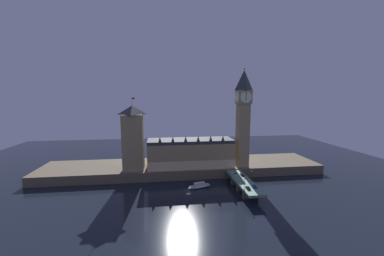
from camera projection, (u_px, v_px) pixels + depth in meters
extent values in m
plane|color=black|center=(188.00, 190.00, 154.33)|extent=(400.00, 400.00, 0.00)
cube|color=brown|center=(183.00, 167.00, 192.19)|extent=(220.00, 42.00, 7.00)
cube|color=#9E845B|center=(190.00, 154.00, 183.82)|extent=(65.59, 22.00, 18.77)
cube|color=beige|center=(192.00, 166.00, 173.68)|extent=(65.59, 0.20, 6.76)
cube|color=#2D3338|center=(190.00, 141.00, 182.43)|extent=(65.59, 20.24, 2.40)
cone|color=#2D3338|center=(160.00, 139.00, 169.73)|extent=(2.40, 2.40, 4.13)
cone|color=#2D3338|center=(173.00, 139.00, 170.96)|extent=(2.40, 2.40, 4.13)
cone|color=#2D3338|center=(186.00, 139.00, 172.19)|extent=(2.40, 2.40, 4.13)
cone|color=#2D3338|center=(198.00, 139.00, 173.42)|extent=(2.40, 2.40, 4.13)
cone|color=#2D3338|center=(211.00, 138.00, 174.65)|extent=(2.40, 2.40, 4.13)
cone|color=#2D3338|center=(223.00, 138.00, 175.88)|extent=(2.40, 2.40, 4.13)
cube|color=#9E845B|center=(242.00, 135.00, 181.50)|extent=(8.62, 8.62, 48.62)
cube|color=#9E845B|center=(244.00, 97.00, 177.64)|extent=(10.17, 10.17, 10.07)
cylinder|color=beige|center=(246.00, 97.00, 172.52)|extent=(8.48, 0.25, 8.48)
cylinder|color=beige|center=(241.00, 97.00, 182.76)|extent=(8.48, 0.25, 8.48)
cylinder|color=beige|center=(250.00, 97.00, 178.32)|extent=(0.25, 8.48, 8.48)
cylinder|color=beige|center=(237.00, 97.00, 176.96)|extent=(0.25, 8.48, 8.48)
cube|color=black|center=(246.00, 96.00, 172.26)|extent=(0.36, 0.10, 6.36)
pyramid|color=#2D3338|center=(244.00, 80.00, 175.99)|extent=(10.17, 10.17, 15.08)
sphere|color=gold|center=(244.00, 69.00, 174.89)|extent=(1.60, 1.60, 1.60)
cube|color=#9E845B|center=(133.00, 142.00, 174.18)|extent=(14.88, 14.88, 41.11)
pyramid|color=#2D3338|center=(132.00, 110.00, 171.05)|extent=(15.18, 15.18, 6.51)
cylinder|color=#99999E|center=(132.00, 101.00, 170.23)|extent=(0.24, 0.24, 6.00)
cube|color=red|center=(133.00, 98.00, 170.09)|extent=(2.00, 0.08, 1.20)
cube|color=slate|center=(244.00, 182.00, 153.37)|extent=(10.89, 46.00, 1.40)
cube|color=brown|center=(250.00, 194.00, 142.49)|extent=(9.26, 3.20, 5.03)
cube|color=brown|center=(244.00, 187.00, 153.79)|extent=(9.26, 3.20, 5.03)
cube|color=brown|center=(238.00, 180.00, 165.09)|extent=(9.26, 3.20, 5.03)
cube|color=white|center=(235.00, 175.00, 162.97)|extent=(1.98, 4.40, 0.95)
cube|color=black|center=(235.00, 174.00, 162.88)|extent=(1.63, 1.98, 0.45)
cylinder|color=black|center=(233.00, 175.00, 164.23)|extent=(0.22, 0.64, 0.64)
cylinder|color=black|center=(236.00, 175.00, 164.48)|extent=(0.22, 0.64, 0.64)
cylinder|color=black|center=(235.00, 176.00, 161.55)|extent=(0.22, 0.64, 0.64)
cylinder|color=black|center=(237.00, 176.00, 161.79)|extent=(0.22, 0.64, 0.64)
cube|color=black|center=(248.00, 188.00, 139.57)|extent=(1.93, 4.65, 0.72)
cube|color=black|center=(248.00, 187.00, 139.50)|extent=(1.59, 2.09, 0.45)
cylinder|color=black|center=(246.00, 188.00, 140.90)|extent=(0.22, 0.64, 0.64)
cylinder|color=black|center=(249.00, 187.00, 141.14)|extent=(0.22, 0.64, 0.64)
cylinder|color=black|center=(247.00, 190.00, 138.07)|extent=(0.22, 0.64, 0.64)
cylinder|color=black|center=(250.00, 189.00, 138.31)|extent=(0.22, 0.64, 0.64)
cube|color=navy|center=(254.00, 186.00, 142.14)|extent=(1.86, 4.23, 0.86)
cube|color=black|center=(254.00, 185.00, 142.06)|extent=(1.52, 1.90, 0.45)
cylinder|color=black|center=(257.00, 188.00, 141.01)|extent=(0.22, 0.64, 0.64)
cylinder|color=black|center=(254.00, 188.00, 140.78)|extent=(0.22, 0.64, 0.64)
cylinder|color=black|center=(255.00, 186.00, 143.58)|extent=(0.22, 0.64, 0.64)
cylinder|color=black|center=(252.00, 186.00, 143.35)|extent=(0.22, 0.64, 0.64)
cube|color=black|center=(242.00, 175.00, 163.30)|extent=(1.73, 4.49, 0.75)
cube|color=black|center=(242.00, 174.00, 163.22)|extent=(1.42, 2.02, 0.45)
cylinder|color=black|center=(244.00, 176.00, 162.07)|extent=(0.22, 0.64, 0.64)
cylinder|color=black|center=(242.00, 176.00, 161.86)|extent=(0.22, 0.64, 0.64)
cylinder|color=black|center=(243.00, 174.00, 164.81)|extent=(0.22, 0.64, 0.64)
cylinder|color=black|center=(240.00, 175.00, 164.59)|extent=(0.22, 0.64, 0.64)
cylinder|color=black|center=(240.00, 185.00, 145.61)|extent=(0.28, 0.28, 0.83)
cylinder|color=gray|center=(240.00, 183.00, 145.51)|extent=(0.38, 0.38, 0.69)
sphere|color=tan|center=(240.00, 183.00, 145.45)|extent=(0.23, 0.23, 0.23)
cylinder|color=black|center=(252.00, 181.00, 152.07)|extent=(0.28, 0.28, 0.79)
cylinder|color=navy|center=(252.00, 180.00, 151.97)|extent=(0.38, 0.38, 0.66)
sphere|color=tan|center=(252.00, 179.00, 151.92)|extent=(0.21, 0.21, 0.21)
cylinder|color=#2D3333|center=(244.00, 190.00, 138.10)|extent=(0.56, 0.56, 0.50)
cylinder|color=#2D3333|center=(244.00, 184.00, 137.67)|extent=(0.18, 0.18, 5.95)
sphere|color=#F9E5A3|center=(244.00, 179.00, 137.21)|extent=(0.60, 0.60, 0.60)
sphere|color=#F9E5A3|center=(244.00, 179.00, 137.20)|extent=(0.44, 0.44, 0.44)
sphere|color=#F9E5A3|center=(245.00, 179.00, 137.32)|extent=(0.44, 0.44, 0.44)
cylinder|color=#2D3333|center=(251.00, 180.00, 153.92)|extent=(0.56, 0.56, 0.50)
cylinder|color=#2D3333|center=(252.00, 176.00, 153.53)|extent=(0.18, 0.18, 5.54)
sphere|color=#F9E5A3|center=(252.00, 171.00, 153.09)|extent=(0.60, 0.60, 0.60)
sphere|color=#F9E5A3|center=(251.00, 171.00, 153.08)|extent=(0.44, 0.44, 0.44)
sphere|color=#F9E5A3|center=(252.00, 171.00, 153.20)|extent=(0.44, 0.44, 0.44)
cylinder|color=#2D3333|center=(230.00, 174.00, 167.02)|extent=(0.56, 0.56, 0.50)
cylinder|color=#2D3333|center=(230.00, 170.00, 166.66)|extent=(0.18, 0.18, 5.10)
sphere|color=#F9E5A3|center=(230.00, 165.00, 166.25)|extent=(0.60, 0.60, 0.60)
sphere|color=#F9E5A3|center=(229.00, 166.00, 166.24)|extent=(0.44, 0.44, 0.44)
sphere|color=#F9E5A3|center=(230.00, 166.00, 166.35)|extent=(0.44, 0.44, 0.44)
ellipsoid|color=white|center=(199.00, 187.00, 158.04)|extent=(16.52, 7.61, 1.86)
cube|color=tan|center=(199.00, 185.00, 157.93)|extent=(14.46, 6.42, 0.24)
cube|color=silver|center=(199.00, 184.00, 157.79)|extent=(7.59, 4.02, 1.86)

